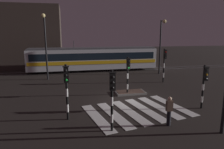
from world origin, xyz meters
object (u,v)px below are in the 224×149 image
traffic_light_median_centre (128,70)px  traffic_light_corner_near_right (204,80)px  traffic_light_kerb_mid_left (112,92)px  street_lamp_trackside_left (45,39)px  pedestrian_waiting_at_kerb (169,111)px  traffic_light_corner_far_right (164,60)px  traffic_light_corner_near_left (67,84)px  street_lamp_trackside_right (161,40)px  tram (94,58)px

traffic_light_median_centre → traffic_light_corner_near_right: traffic_light_median_centre is taller
traffic_light_kerb_mid_left → street_lamp_trackside_left: (-4.44, 13.84, 2.34)m
pedestrian_waiting_at_kerb → traffic_light_corner_far_right: bearing=65.7°
traffic_light_corner_near_right → street_lamp_trackside_left: street_lamp_trackside_left is taller
street_lamp_trackside_left → traffic_light_corner_near_left: bearing=-79.7°
traffic_light_median_centre → traffic_light_corner_near_right: (4.15, -4.34, -0.11)m
traffic_light_corner_near_right → street_lamp_trackside_right: street_lamp_trackside_right is taller
traffic_light_kerb_mid_left → street_lamp_trackside_left: size_ratio=0.47×
traffic_light_median_centre → traffic_light_corner_far_right: traffic_light_corner_far_right is taller
traffic_light_corner_near_right → street_lamp_trackside_right: 12.79m
traffic_light_corner_near_left → pedestrian_waiting_at_kerb: size_ratio=2.00×
traffic_light_corner_near_right → street_lamp_trackside_right: (2.53, 12.33, 2.30)m
traffic_light_corner_near_right → tram: (-5.53, 16.26, -0.28)m
traffic_light_median_centre → traffic_light_kerb_mid_left: size_ratio=0.96×
traffic_light_corner_near_left → tram: bearing=77.2°
traffic_light_kerb_mid_left → traffic_light_corner_near_right: traffic_light_kerb_mid_left is taller
traffic_light_kerb_mid_left → pedestrian_waiting_at_kerb: bearing=1.2°
traffic_light_median_centre → traffic_light_corner_near_left: bearing=-139.4°
traffic_light_corner_near_right → traffic_light_kerb_mid_left: bearing=-163.5°
traffic_light_median_centre → tram: bearing=96.6°
traffic_light_corner_far_right → street_lamp_trackside_right: street_lamp_trackside_right is taller
traffic_light_corner_near_left → pedestrian_waiting_at_kerb: traffic_light_corner_near_left is taller
traffic_light_median_centre → traffic_light_kerb_mid_left: bearing=-113.3°
street_lamp_trackside_left → tram: 7.85m
traffic_light_corner_near_right → traffic_light_corner_near_left: traffic_light_corner_near_left is taller
traffic_light_median_centre → traffic_light_corner_near_left: traffic_light_corner_near_left is taller
tram → pedestrian_waiting_at_kerb: tram is taller
traffic_light_corner_near_right → street_lamp_trackside_right: bearing=78.4°
traffic_light_corner_far_right → traffic_light_corner_near_right: size_ratio=1.17×
traffic_light_corner_far_right → pedestrian_waiting_at_kerb: 10.95m
traffic_light_kerb_mid_left → street_lamp_trackside_right: street_lamp_trackside_right is taller
traffic_light_kerb_mid_left → pedestrian_waiting_at_kerb: traffic_light_kerb_mid_left is taller
traffic_light_kerb_mid_left → traffic_light_corner_near_right: size_ratio=1.09×
traffic_light_corner_near_right → pedestrian_waiting_at_kerb: 4.25m
traffic_light_corner_near_left → street_lamp_trackside_left: size_ratio=0.48×
traffic_light_kerb_mid_left → tram: (1.37, 18.31, -0.47)m
traffic_light_kerb_mid_left → traffic_light_corner_near_right: (6.90, 2.05, -0.19)m
traffic_light_kerb_mid_left → street_lamp_trackside_left: bearing=107.8°
traffic_light_median_centre → traffic_light_corner_near_right: 6.01m
traffic_light_median_centre → pedestrian_waiting_at_kerb: (0.57, -6.32, -1.27)m
traffic_light_corner_near_right → pedestrian_waiting_at_kerb: traffic_light_corner_near_right is taller
traffic_light_kerb_mid_left → traffic_light_corner_far_right: 12.64m
street_lamp_trackside_left → tram: size_ratio=0.41×
traffic_light_corner_near_left → street_lamp_trackside_left: bearing=100.3°
street_lamp_trackside_right → street_lamp_trackside_left: bearing=-177.8°
traffic_light_corner_far_right → pedestrian_waiting_at_kerb: size_ratio=2.10×
traffic_light_corner_near_left → tram: (3.68, 16.25, -0.51)m
pedestrian_waiting_at_kerb → tram: bearing=96.1°
traffic_light_corner_far_right → traffic_light_corner_near_left: bearing=-142.0°
pedestrian_waiting_at_kerb → street_lamp_trackside_right: bearing=66.9°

